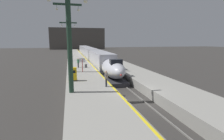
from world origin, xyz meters
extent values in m
plane|color=#33302D|center=(0.00, 0.00, 0.00)|extent=(260.00, 260.00, 0.00)
cube|color=gray|center=(-4.05, 24.75, 0.53)|extent=(4.80, 110.00, 1.05)
cube|color=gray|center=(4.05, 24.75, 0.53)|extent=(4.80, 110.00, 1.05)
cube|color=yellow|center=(-1.77, 24.75, 1.05)|extent=(0.20, 107.80, 0.01)
cube|color=slate|center=(-0.75, 27.50, 0.06)|extent=(0.08, 110.00, 0.12)
cube|color=slate|center=(0.75, 27.50, 0.06)|extent=(0.08, 110.00, 0.12)
ellipsoid|color=silver|center=(0.00, 8.69, 1.83)|extent=(2.78, 8.39, 2.56)
cube|color=#28282D|center=(0.00, 8.27, 0.28)|extent=(2.46, 7.13, 0.55)
cube|color=black|center=(0.00, 6.80, 2.90)|extent=(1.59, 1.00, 0.90)
sphere|color=#F24C4C|center=(0.00, 4.58, 1.68)|extent=(0.28, 0.28, 0.28)
cube|color=silver|center=(0.00, 18.21, 2.08)|extent=(2.90, 14.00, 3.05)
cube|color=black|center=(-1.42, 18.21, 2.62)|extent=(0.04, 11.90, 0.80)
cube|color=black|center=(1.42, 18.21, 2.62)|extent=(0.04, 11.90, 0.80)
cube|color=silver|center=(0.00, 18.21, 0.80)|extent=(2.92, 13.30, 0.24)
cube|color=black|center=(0.00, 13.73, 0.28)|extent=(2.03, 2.20, 0.56)
cube|color=black|center=(0.00, 22.69, 0.28)|extent=(2.03, 2.20, 0.56)
cube|color=silver|center=(0.00, 34.81, 2.08)|extent=(2.90, 18.00, 3.05)
cube|color=black|center=(-1.42, 34.81, 2.62)|extent=(0.04, 15.84, 0.80)
cube|color=black|center=(1.42, 34.81, 2.62)|extent=(0.04, 15.84, 0.80)
cube|color=black|center=(0.00, 28.69, 0.28)|extent=(2.03, 2.20, 0.56)
cube|color=black|center=(0.00, 40.93, 0.28)|extent=(2.03, 2.20, 0.56)
cube|color=silver|center=(0.00, 53.41, 2.08)|extent=(2.90, 18.00, 3.05)
cube|color=black|center=(-1.42, 53.41, 2.62)|extent=(0.04, 15.84, 0.80)
cube|color=black|center=(1.42, 53.41, 2.62)|extent=(0.04, 15.84, 0.80)
cube|color=black|center=(0.00, 47.29, 0.28)|extent=(2.03, 2.20, 0.56)
cube|color=black|center=(0.00, 59.53, 0.28)|extent=(2.03, 2.20, 0.56)
cylinder|color=#1E3828|center=(-5.90, 0.90, 5.57)|extent=(0.44, 0.44, 9.04)
sphere|color=#EFEACC|center=(-4.40, 0.90, 9.14)|extent=(0.36, 0.36, 0.36)
cylinder|color=#1E3828|center=(-5.90, 11.59, 6.09)|extent=(0.44, 0.44, 10.08)
cylinder|color=#1E3828|center=(-5.90, 11.59, 10.98)|extent=(0.68, 0.68, 0.30)
cube|color=#1E3828|center=(-5.90, 11.59, 10.88)|extent=(4.00, 0.24, 0.28)
cylinder|color=#1E3828|center=(-7.40, 11.59, 10.53)|extent=(0.03, 0.03, 0.60)
sphere|color=#EFEACC|center=(-7.40, 11.59, 10.18)|extent=(0.36, 0.36, 0.36)
cylinder|color=#1E3828|center=(-4.40, 11.59, 10.53)|extent=(0.03, 0.03, 0.60)
sphere|color=#EFEACC|center=(-4.40, 11.59, 10.18)|extent=(0.36, 0.36, 0.36)
cylinder|color=#1E3828|center=(-5.90, 27.69, 5.60)|extent=(0.44, 0.44, 9.09)
cylinder|color=#1E3828|center=(-5.90, 27.69, 9.99)|extent=(0.68, 0.68, 0.30)
cube|color=#1E3828|center=(-5.90, 27.69, 9.89)|extent=(4.00, 0.24, 0.28)
cylinder|color=#1E3828|center=(-7.40, 27.69, 9.54)|extent=(0.03, 0.03, 0.60)
sphere|color=#EFEACC|center=(-7.40, 27.69, 9.19)|extent=(0.36, 0.36, 0.36)
cylinder|color=#1E3828|center=(-4.40, 27.69, 9.54)|extent=(0.03, 0.03, 0.60)
sphere|color=#EFEACC|center=(-4.40, 27.69, 9.19)|extent=(0.36, 0.36, 0.36)
cylinder|color=#23232D|center=(-4.54, 15.66, 1.48)|extent=(0.13, 0.13, 0.85)
cylinder|color=#23232D|center=(-4.46, 15.52, 1.48)|extent=(0.13, 0.13, 0.85)
cube|color=#336647|center=(-4.50, 15.59, 2.21)|extent=(0.38, 0.44, 0.62)
cylinder|color=#336647|center=(-4.62, 15.80, 2.16)|extent=(0.09, 0.09, 0.58)
cylinder|color=#336647|center=(-4.38, 15.38, 2.16)|extent=(0.09, 0.09, 0.58)
sphere|color=tan|center=(-4.50, 15.59, 2.63)|extent=(0.22, 0.22, 0.22)
cylinder|color=#23232D|center=(-2.32, 2.10, 1.48)|extent=(0.13, 0.13, 0.85)
cylinder|color=#23232D|center=(-2.41, 1.95, 1.48)|extent=(0.13, 0.13, 0.85)
cube|color=gray|center=(-2.37, 2.03, 2.21)|extent=(0.38, 0.44, 0.62)
cylinder|color=gray|center=(-2.24, 2.23, 2.16)|extent=(0.09, 0.09, 0.58)
cylinder|color=gray|center=(-2.49, 1.82, 2.16)|extent=(0.09, 0.09, 0.58)
sphere|color=tan|center=(-2.37, 2.03, 2.63)|extent=(0.22, 0.22, 0.22)
cube|color=#4C4C51|center=(-3.19, 15.19, 1.35)|extent=(0.40, 0.22, 0.60)
cylinder|color=#262628|center=(-3.29, 15.19, 1.83)|extent=(0.02, 0.02, 0.36)
cylinder|color=#262628|center=(-3.09, 15.19, 1.83)|extent=(0.02, 0.02, 0.36)
cube|color=#262628|center=(-3.19, 15.19, 2.02)|extent=(0.22, 0.03, 0.02)
cube|color=yellow|center=(-5.55, 5.50, 1.85)|extent=(0.70, 0.56, 1.60)
cube|color=black|center=(-5.55, 5.22, 2.20)|extent=(0.40, 0.02, 0.32)
cube|color=black|center=(-5.55, 5.50, 1.11)|extent=(0.76, 0.62, 0.12)
cylinder|color=maroon|center=(-4.10, 11.07, 2.05)|extent=(0.10, 0.10, 2.00)
cube|color=white|center=(-4.10, 11.07, 2.85)|extent=(0.90, 0.06, 0.64)
cube|color=#4C4742|center=(0.00, 102.00, 7.00)|extent=(36.00, 2.00, 14.00)
camera|label=1|loc=(-5.96, -14.74, 5.78)|focal=27.30mm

